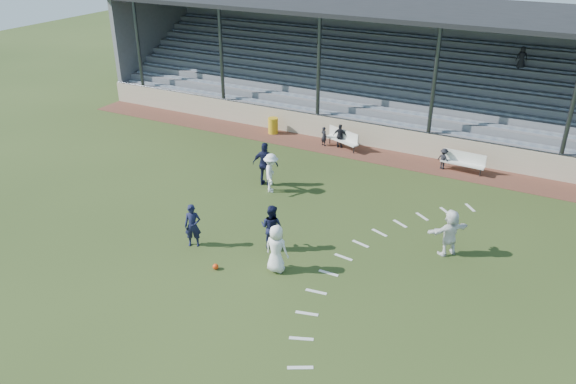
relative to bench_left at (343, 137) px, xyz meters
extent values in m
plane|color=#2B3B18|center=(1.09, -10.65, -0.58)|extent=(90.00, 90.00, 0.00)
cube|color=#522B21|center=(1.09, -0.15, -0.57)|extent=(34.00, 2.00, 0.02)
cube|color=#B7A88D|center=(1.09, 0.90, 0.02)|extent=(34.00, 0.18, 1.20)
cube|color=silver|center=(0.00, -0.12, -0.13)|extent=(2.01, 1.10, 0.06)
cube|color=silver|center=(0.00, 0.10, 0.12)|extent=(1.88, 0.79, 0.54)
cylinder|color=#32363B|center=(-0.79, 0.19, -0.36)|extent=(0.06, 0.06, 0.40)
cylinder|color=#32363B|center=(0.79, -0.43, -0.36)|extent=(0.06, 0.06, 0.40)
cube|color=silver|center=(6.12, -0.28, -0.13)|extent=(2.02, 0.50, 0.06)
cube|color=silver|center=(6.12, -0.06, 0.12)|extent=(2.00, 0.16, 0.54)
cylinder|color=#32363B|center=(5.27, -0.24, -0.36)|extent=(0.06, 0.06, 0.40)
cylinder|color=#32363B|center=(6.97, -0.32, -0.36)|extent=(0.06, 0.06, 0.40)
cylinder|color=gold|center=(-4.21, 0.22, -0.13)|extent=(0.55, 0.55, 0.87)
sphere|color=red|center=(0.43, -12.21, -0.48)|extent=(0.20, 0.20, 0.20)
imported|color=white|center=(2.30, -11.30, 0.28)|extent=(0.86, 0.57, 1.72)
imported|color=black|center=(-1.13, -11.28, 0.23)|extent=(0.71, 0.62, 1.64)
imported|color=black|center=(1.44, -10.10, 0.27)|extent=(0.85, 0.68, 1.70)
imported|color=white|center=(-0.81, -6.09, 0.28)|extent=(1.07, 1.29, 1.74)
imported|color=black|center=(-1.35, -5.62, 0.41)|extent=(1.24, 0.71, 1.99)
imported|color=white|center=(7.19, -7.58, 0.29)|extent=(1.47, 1.53, 1.74)
imported|color=black|center=(-0.98, -0.16, -0.05)|extent=(0.44, 0.37, 1.02)
imported|color=black|center=(-0.14, -0.03, 0.06)|extent=(0.75, 0.37, 1.25)
imported|color=black|center=(5.23, -0.25, -0.06)|extent=(0.75, 0.62, 1.01)
cube|color=slate|center=(1.09, 1.45, 0.02)|extent=(34.00, 0.80, 1.20)
cube|color=gray|center=(1.09, 1.55, 0.67)|extent=(33.00, 0.28, 0.10)
cube|color=slate|center=(1.09, 2.25, 0.22)|extent=(34.00, 0.80, 1.60)
cube|color=gray|center=(1.09, 2.35, 1.07)|extent=(33.00, 0.28, 0.10)
cube|color=slate|center=(1.09, 3.05, 0.42)|extent=(34.00, 0.80, 2.00)
cube|color=gray|center=(1.09, 3.15, 1.47)|extent=(33.00, 0.28, 0.10)
cube|color=slate|center=(1.09, 3.85, 0.62)|extent=(34.00, 0.80, 2.40)
cube|color=gray|center=(1.09, 3.95, 1.87)|extent=(33.00, 0.28, 0.10)
cube|color=slate|center=(1.09, 4.65, 0.82)|extent=(34.00, 0.80, 2.80)
cube|color=gray|center=(1.09, 4.75, 2.27)|extent=(33.00, 0.28, 0.10)
cube|color=slate|center=(1.09, 5.45, 1.02)|extent=(34.00, 0.80, 3.20)
cube|color=gray|center=(1.09, 5.55, 2.67)|extent=(33.00, 0.28, 0.10)
cube|color=slate|center=(1.09, 6.25, 1.22)|extent=(34.00, 0.80, 3.60)
cube|color=gray|center=(1.09, 6.35, 3.07)|extent=(33.00, 0.28, 0.10)
cube|color=slate|center=(1.09, 7.05, 1.42)|extent=(34.00, 0.80, 4.00)
cube|color=gray|center=(1.09, 7.15, 3.47)|extent=(33.00, 0.28, 0.10)
cube|color=slate|center=(1.09, 7.85, 1.62)|extent=(34.00, 0.80, 4.40)
cube|color=gray|center=(1.09, 7.95, 3.87)|extent=(33.00, 0.28, 0.10)
cube|color=slate|center=(1.09, 8.45, 2.62)|extent=(34.00, 0.40, 6.40)
cube|color=slate|center=(-15.76, 4.85, 2.62)|extent=(0.30, 7.80, 6.40)
cube|color=black|center=(1.09, 4.55, 5.92)|extent=(34.60, 9.00, 0.22)
cylinder|color=#32363B|center=(-13.91, 1.00, 2.67)|extent=(0.20, 0.20, 6.50)
cylinder|color=#32363B|center=(-7.91, 1.00, 2.67)|extent=(0.20, 0.20, 6.50)
cylinder|color=#32363B|center=(-1.91, 1.00, 2.67)|extent=(0.20, 0.20, 6.50)
cylinder|color=#32363B|center=(4.09, 1.00, 2.67)|extent=(0.20, 0.20, 6.50)
cylinder|color=#32363B|center=(10.09, 1.00, 2.67)|extent=(0.20, 0.20, 6.50)
cylinder|color=#32363B|center=(1.09, 0.90, 0.67)|extent=(34.00, 0.05, 0.05)
imported|color=black|center=(7.26, 6.29, 3.58)|extent=(0.63, 0.50, 1.13)
cube|color=silver|center=(7.21, -3.64, -0.58)|extent=(0.54, 0.61, 0.01)
cube|color=silver|center=(6.38, -4.42, -0.58)|extent=(0.59, 0.56, 0.01)
cube|color=silver|center=(5.66, -5.31, -0.58)|extent=(0.64, 0.51, 0.01)
cube|color=silver|center=(5.05, -6.27, -0.58)|extent=(0.67, 0.44, 0.01)
cube|color=silver|center=(4.57, -7.30, -0.58)|extent=(0.70, 0.37, 0.01)
cube|color=silver|center=(4.22, -8.39, -0.58)|extent=(0.71, 0.29, 0.01)
cube|color=silver|center=(4.01, -9.51, -0.58)|extent=(0.71, 0.21, 0.01)
cube|color=silver|center=(3.94, -10.65, -0.58)|extent=(0.70, 0.12, 0.01)
cube|color=silver|center=(4.01, -11.78, -0.58)|extent=(0.71, 0.21, 0.01)
cube|color=silver|center=(4.22, -12.91, -0.58)|extent=(0.71, 0.29, 0.01)
cube|color=silver|center=(4.57, -13.99, -0.58)|extent=(0.70, 0.37, 0.01)
cube|color=silver|center=(5.05, -15.02, -0.58)|extent=(0.67, 0.44, 0.01)
camera|label=1|loc=(10.00, -25.19, 10.28)|focal=35.00mm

